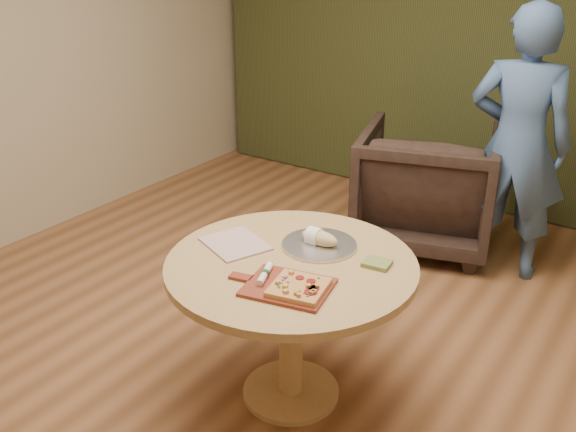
# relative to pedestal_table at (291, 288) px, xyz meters

# --- Properties ---
(room_shell) EXTENTS (5.04, 6.04, 2.84)m
(room_shell) POSITION_rel_pedestal_table_xyz_m (-0.15, -0.00, 0.79)
(room_shell) COLOR #94603B
(room_shell) RESTS_ON ground
(curtain) EXTENTS (4.80, 0.14, 2.78)m
(curtain) POSITION_rel_pedestal_table_xyz_m (-0.15, 2.90, 0.79)
(curtain) COLOR #2B3216
(curtain) RESTS_ON ground
(pedestal_table) EXTENTS (1.15, 1.15, 0.75)m
(pedestal_table) POSITION_rel_pedestal_table_xyz_m (0.00, 0.00, 0.00)
(pedestal_table) COLOR tan
(pedestal_table) RESTS_ON ground
(pizza_paddle) EXTENTS (0.47, 0.35, 0.01)m
(pizza_paddle) POSITION_rel_pedestal_table_xyz_m (0.11, -0.21, 0.15)
(pizza_paddle) COLOR maroon
(pizza_paddle) RESTS_ON pedestal_table
(flatbread_pizza) EXTENTS (0.26, 0.26, 0.04)m
(flatbread_pizza) POSITION_rel_pedestal_table_xyz_m (0.18, -0.21, 0.17)
(flatbread_pizza) COLOR tan
(flatbread_pizza) RESTS_ON pizza_paddle
(cutlery_roll) EXTENTS (0.09, 0.19, 0.03)m
(cutlery_roll) POSITION_rel_pedestal_table_xyz_m (-0.00, -0.20, 0.17)
(cutlery_roll) COLOR white
(cutlery_roll) RESTS_ON pizza_paddle
(newspaper) EXTENTS (0.37, 0.35, 0.01)m
(newspaper) POSITION_rel_pedestal_table_xyz_m (-0.32, -0.01, 0.15)
(newspaper) COLOR white
(newspaper) RESTS_ON pedestal_table
(serving_tray) EXTENTS (0.36, 0.36, 0.02)m
(serving_tray) POSITION_rel_pedestal_table_xyz_m (0.03, 0.20, 0.15)
(serving_tray) COLOR silver
(serving_tray) RESTS_ON pedestal_table
(bread_roll) EXTENTS (0.19, 0.09, 0.09)m
(bread_roll) POSITION_rel_pedestal_table_xyz_m (0.02, 0.20, 0.18)
(bread_roll) COLOR #DDC386
(bread_roll) RESTS_ON serving_tray
(green_packet) EXTENTS (0.13, 0.11, 0.02)m
(green_packet) POSITION_rel_pedestal_table_xyz_m (0.34, 0.18, 0.15)
(green_packet) COLOR #58692F
(green_packet) RESTS_ON pedestal_table
(armchair) EXTENTS (1.14, 1.10, 0.96)m
(armchair) POSITION_rel_pedestal_table_xyz_m (-0.15, 1.97, -0.13)
(armchair) COLOR black
(armchair) RESTS_ON ground
(person_standing) EXTENTS (0.69, 0.50, 1.77)m
(person_standing) POSITION_rel_pedestal_table_xyz_m (0.46, 1.89, 0.27)
(person_standing) COLOR #416395
(person_standing) RESTS_ON ground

